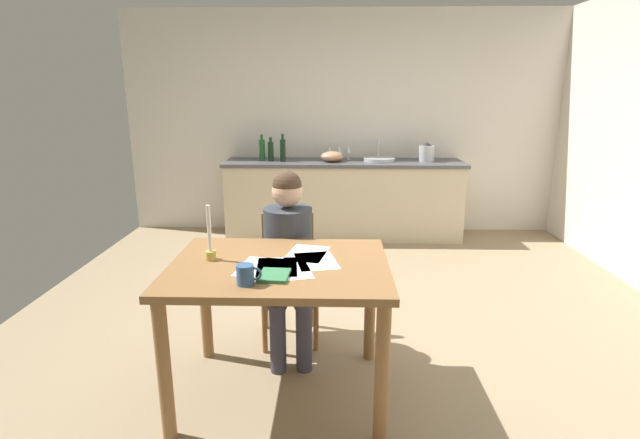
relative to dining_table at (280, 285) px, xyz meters
name	(u,v)px	position (x,y,z in m)	size (l,w,h in m)	color
ground_plane	(348,324)	(0.41, 0.89, -0.69)	(5.20, 5.20, 0.04)	#937F60
wall_back	(344,124)	(0.41, 3.49, 0.63)	(5.20, 0.12, 2.60)	silver
kitchen_counter	(343,199)	(0.41, 3.13, -0.22)	(2.75, 0.64, 0.90)	beige
dining_table	(280,285)	(0.00, 0.00, 0.00)	(1.17, 0.89, 0.79)	olive
chair_at_table	(289,271)	(-0.02, 0.69, -0.18)	(0.44, 0.44, 0.87)	olive
person_seated	(288,251)	(0.00, 0.54, 0.01)	(0.36, 0.61, 1.19)	#333842
coffee_mug	(246,275)	(-0.13, -0.29, 0.17)	(0.12, 0.08, 0.10)	#33598C
candlestick	(210,244)	(-0.38, 0.05, 0.21)	(0.06, 0.06, 0.31)	gold
book_magazine	(274,275)	(0.00, -0.20, 0.13)	(0.14, 0.18, 0.02)	#367849
paper_letter	(260,267)	(-0.10, -0.06, 0.12)	(0.21, 0.30, 0.00)	white
paper_bill	(277,267)	(-0.01, -0.06, 0.12)	(0.21, 0.30, 0.00)	white
paper_envelope	(316,261)	(0.20, 0.04, 0.12)	(0.21, 0.30, 0.00)	white
paper_receipt	(289,270)	(0.06, -0.10, 0.12)	(0.21, 0.30, 0.00)	white
paper_notice	(307,253)	(0.14, 0.16, 0.12)	(0.21, 0.30, 0.00)	white
sink_unit	(379,159)	(0.82, 3.13, 0.25)	(0.36, 0.36, 0.24)	#B2B7BC
bottle_oil	(262,150)	(-0.54, 3.14, 0.36)	(0.07, 0.07, 0.30)	#194C23
bottle_vinegar	(271,151)	(-0.43, 3.11, 0.35)	(0.06, 0.06, 0.27)	black
bottle_wine_red	(283,150)	(-0.29, 3.09, 0.36)	(0.06, 0.06, 0.31)	black
mixing_bowl	(332,156)	(0.27, 3.09, 0.29)	(0.26, 0.26, 0.12)	tan
stovetop_kettle	(427,153)	(1.36, 3.13, 0.33)	(0.18, 0.18, 0.22)	#B7BABF
wine_glass_near_sink	(348,150)	(0.46, 3.28, 0.34)	(0.07, 0.07, 0.15)	silver
wine_glass_by_kettle	(339,150)	(0.35, 3.28, 0.34)	(0.07, 0.07, 0.15)	silver
wine_glass_back_left	(330,150)	(0.25, 3.28, 0.34)	(0.07, 0.07, 0.15)	silver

